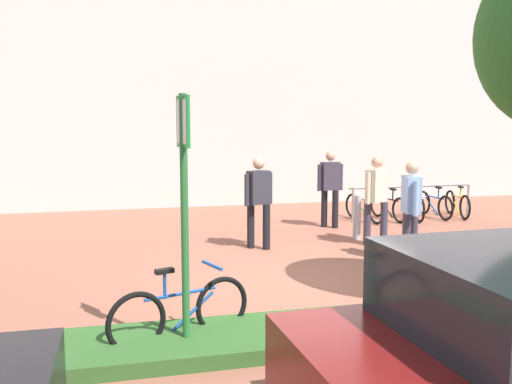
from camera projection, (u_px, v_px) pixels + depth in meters
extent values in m
plane|color=#9E5B47|center=(302.00, 281.00, 8.60)|extent=(60.00, 60.00, 0.00)
cube|color=silver|center=(210.00, 26.00, 15.92)|extent=(28.00, 1.20, 10.00)
cube|color=#336028|center=(354.00, 328.00, 6.42)|extent=(7.00, 1.10, 0.16)
cylinder|color=#2D7238|center=(185.00, 226.00, 5.82)|extent=(0.08, 0.08, 2.68)
cube|color=#198C33|center=(183.00, 122.00, 5.68)|extent=(0.10, 0.36, 0.52)
cube|color=white|center=(183.00, 122.00, 5.68)|extent=(0.09, 0.30, 0.44)
torus|color=black|center=(136.00, 323.00, 5.89)|extent=(0.64, 0.28, 0.66)
torus|color=black|center=(222.00, 305.00, 6.44)|extent=(0.64, 0.28, 0.66)
cylinder|color=#194CA5|center=(181.00, 294.00, 6.14)|extent=(0.80, 0.31, 0.04)
cylinder|color=#194CA5|center=(189.00, 315.00, 6.22)|extent=(0.58, 0.24, 0.44)
cylinder|color=#194CA5|center=(165.00, 286.00, 6.02)|extent=(0.04, 0.04, 0.28)
cube|color=black|center=(164.00, 271.00, 6.00)|extent=(0.22, 0.14, 0.05)
cylinder|color=#194CA5|center=(212.00, 265.00, 6.32)|extent=(0.18, 0.41, 0.04)
cylinder|color=#99999E|center=(353.00, 205.00, 13.47)|extent=(0.06, 0.06, 0.80)
cylinder|color=#99999E|center=(468.00, 200.00, 14.30)|extent=(0.06, 0.06, 0.80)
cylinder|color=#99999E|center=(413.00, 186.00, 13.83)|extent=(3.15, 0.15, 0.06)
torus|color=black|center=(376.00, 211.00, 13.17)|extent=(0.17, 0.61, 0.61)
torus|color=black|center=(353.00, 206.00, 14.02)|extent=(0.17, 0.61, 0.61)
cylinder|color=#1E7233|center=(365.00, 200.00, 13.57)|extent=(0.18, 0.76, 0.03)
cylinder|color=#1E7233|center=(362.00, 209.00, 13.68)|extent=(0.14, 0.55, 0.40)
cylinder|color=#1E7233|center=(369.00, 196.00, 13.40)|extent=(0.03, 0.03, 0.26)
cube|color=black|center=(369.00, 190.00, 13.38)|extent=(0.11, 0.19, 0.05)
cylinder|color=#1E7233|center=(356.00, 188.00, 13.86)|extent=(0.39, 0.11, 0.04)
torus|color=black|center=(400.00, 210.00, 13.32)|extent=(0.13, 0.61, 0.61)
torus|color=black|center=(377.00, 205.00, 14.18)|extent=(0.13, 0.61, 0.61)
cylinder|color=black|center=(389.00, 199.00, 13.73)|extent=(0.13, 0.77, 0.03)
cylinder|color=black|center=(386.00, 208.00, 13.84)|extent=(0.11, 0.56, 0.40)
cylinder|color=black|center=(393.00, 195.00, 13.56)|extent=(0.03, 0.03, 0.26)
cube|color=black|center=(393.00, 189.00, 13.54)|extent=(0.10, 0.19, 0.05)
cylinder|color=black|center=(380.00, 188.00, 14.02)|extent=(0.39, 0.09, 0.04)
torus|color=black|center=(420.00, 210.00, 13.39)|extent=(0.16, 0.61, 0.61)
torus|color=black|center=(407.00, 204.00, 14.31)|extent=(0.16, 0.61, 0.61)
cylinder|color=gold|center=(413.00, 198.00, 13.82)|extent=(0.17, 0.76, 0.03)
cylinder|color=gold|center=(412.00, 207.00, 13.94)|extent=(0.13, 0.55, 0.40)
cylinder|color=gold|center=(416.00, 195.00, 13.64)|extent=(0.03, 0.03, 0.26)
cube|color=black|center=(416.00, 189.00, 13.62)|extent=(0.10, 0.19, 0.05)
cylinder|color=gold|center=(409.00, 187.00, 14.15)|extent=(0.39, 0.10, 0.04)
torus|color=black|center=(445.00, 208.00, 13.65)|extent=(0.09, 0.61, 0.61)
torus|color=black|center=(423.00, 203.00, 14.54)|extent=(0.09, 0.61, 0.61)
cylinder|color=#194CA5|center=(434.00, 197.00, 14.07)|extent=(0.08, 0.77, 0.03)
cylinder|color=#194CA5|center=(432.00, 206.00, 14.19)|extent=(0.06, 0.56, 0.40)
cylinder|color=#194CA5|center=(438.00, 193.00, 13.90)|extent=(0.03, 0.03, 0.26)
cube|color=black|center=(439.00, 188.00, 13.88)|extent=(0.08, 0.19, 0.05)
cylinder|color=#194CA5|center=(426.00, 186.00, 14.38)|extent=(0.39, 0.06, 0.04)
torus|color=black|center=(465.00, 207.00, 13.75)|extent=(0.17, 0.61, 0.61)
torus|color=black|center=(450.00, 202.00, 14.68)|extent=(0.17, 0.61, 0.61)
cylinder|color=gold|center=(458.00, 196.00, 14.19)|extent=(0.18, 0.76, 0.03)
cylinder|color=gold|center=(456.00, 205.00, 14.31)|extent=(0.14, 0.55, 0.40)
cylinder|color=gold|center=(461.00, 193.00, 14.01)|extent=(0.03, 0.03, 0.26)
cube|color=black|center=(461.00, 187.00, 13.99)|extent=(0.11, 0.19, 0.05)
cylinder|color=gold|center=(452.00, 185.00, 14.52)|extent=(0.39, 0.11, 0.04)
cylinder|color=#ADADB2|center=(357.00, 217.00, 11.54)|extent=(0.16, 0.16, 0.90)
cylinder|color=black|center=(251.00, 226.00, 10.72)|extent=(0.14, 0.14, 0.85)
cylinder|color=black|center=(266.00, 227.00, 10.61)|extent=(0.14, 0.14, 0.85)
cube|color=#2D2D38|center=(259.00, 187.00, 10.57)|extent=(0.46, 0.36, 0.62)
cylinder|color=#2D2D38|center=(247.00, 190.00, 10.43)|extent=(0.09, 0.09, 0.59)
cylinder|color=#2D2D38|center=(270.00, 188.00, 10.72)|extent=(0.09, 0.09, 0.59)
sphere|color=tan|center=(259.00, 163.00, 10.52)|extent=(0.22, 0.22, 0.22)
cylinder|color=#383342|center=(406.00, 238.00, 9.59)|extent=(0.14, 0.14, 0.85)
cylinder|color=#383342|center=(413.00, 236.00, 9.77)|extent=(0.14, 0.14, 0.85)
cube|color=#8CB2E5|center=(411.00, 194.00, 9.58)|extent=(0.32, 0.44, 0.62)
cylinder|color=#8CB2E5|center=(416.00, 198.00, 9.33)|extent=(0.09, 0.09, 0.59)
cylinder|color=#8CB2E5|center=(407.00, 194.00, 9.85)|extent=(0.09, 0.09, 0.59)
sphere|color=tan|center=(412.00, 168.00, 9.53)|extent=(0.22, 0.22, 0.22)
cylinder|color=#383342|center=(384.00, 224.00, 10.91)|extent=(0.14, 0.14, 0.85)
cylinder|color=#383342|center=(367.00, 223.00, 10.98)|extent=(0.14, 0.14, 0.85)
cube|color=beige|center=(376.00, 186.00, 10.85)|extent=(0.47, 0.40, 0.62)
cylinder|color=beige|center=(385.00, 186.00, 11.02)|extent=(0.09, 0.09, 0.59)
cylinder|color=beige|center=(368.00, 188.00, 10.68)|extent=(0.09, 0.09, 0.59)
sphere|color=tan|center=(377.00, 162.00, 10.79)|extent=(0.22, 0.22, 0.22)
cylinder|color=black|center=(335.00, 209.00, 12.71)|extent=(0.14, 0.14, 0.85)
cylinder|color=black|center=(324.00, 208.00, 12.84)|extent=(0.14, 0.14, 0.85)
cube|color=#383342|center=(330.00, 176.00, 12.68)|extent=(0.41, 0.26, 0.62)
cylinder|color=#383342|center=(341.00, 177.00, 12.76)|extent=(0.09, 0.09, 0.59)
cylinder|color=#383342|center=(319.00, 178.00, 12.61)|extent=(0.09, 0.09, 0.59)
sphere|color=tan|center=(331.00, 156.00, 12.63)|extent=(0.22, 0.22, 0.22)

